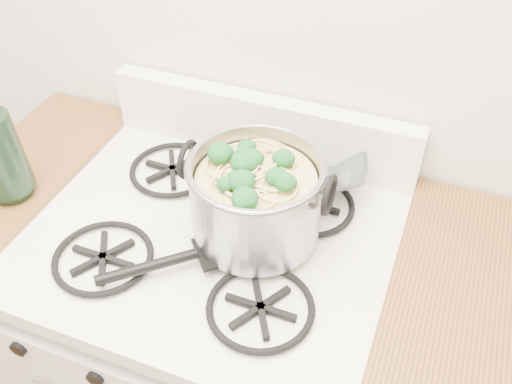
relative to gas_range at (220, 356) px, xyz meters
name	(u,v)px	position (x,y,z in m)	size (l,w,h in m)	color
gas_range	(220,356)	(0.00, 0.00, 0.00)	(0.76, 0.66, 0.92)	white
counter_left	(60,294)	(-0.51, 0.00, 0.02)	(0.25, 0.65, 0.92)	silver
stock_pot	(256,198)	(0.09, 0.03, 0.58)	(0.30, 0.27, 0.18)	gray
spatula	(223,246)	(0.05, -0.05, 0.50)	(0.29, 0.31, 0.02)	black
glass_bowl	(300,168)	(0.12, 0.24, 0.50)	(0.12, 0.12, 0.03)	white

